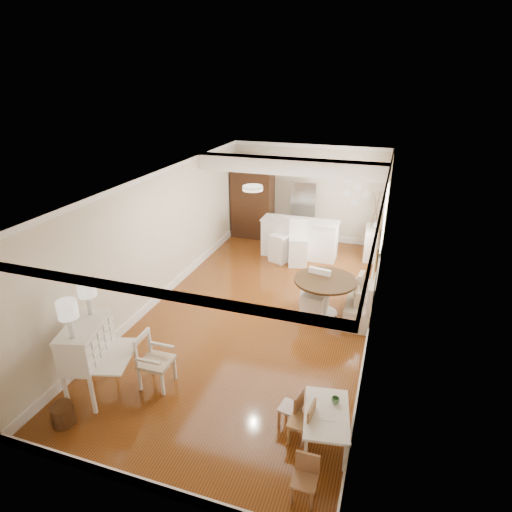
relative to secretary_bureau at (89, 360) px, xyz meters
The scene contains 20 objects.
room 4.19m from the secretary_bureau, 64.02° to the left, with size 9.00×9.04×2.82m.
secretary_bureau is the anchor object (origin of this frame).
gustavian_armchair 1.00m from the secretary_bureau, 29.67° to the left, with size 0.52×0.52×0.90m, color white.
wicker_basket 0.82m from the secretary_bureau, 89.23° to the right, with size 0.32×0.32×0.32m, color #513019.
kids_table 3.62m from the secretary_bureau, ahead, with size 0.59×0.98×0.49m, color white.
kids_chair_a 3.29m from the secretary_bureau, ahead, with size 0.32×0.32×0.66m, color #AA7E4D.
kids_chair_b 3.11m from the secretary_bureau, ahead, with size 0.29×0.29×0.60m, color #9A6B46.
kids_chair_c 3.61m from the secretary_bureau, 12.01° to the right, with size 0.29×0.29×0.59m, color #956644.
banquette 5.26m from the secretary_bureau, 45.41° to the left, with size 0.52×1.60×0.98m, color silver.
dining_table 4.53m from the secretary_bureau, 48.58° to the left, with size 1.25×1.25×0.85m, color #3E2814.
slip_chair_near 4.41m from the secretary_bureau, 50.41° to the left, with size 0.46×0.48×0.97m, color white.
slip_chair_far 4.68m from the secretary_bureau, 55.28° to the left, with size 0.39×0.41×0.83m, color white.
breakfast_counter 6.59m from the secretary_bureau, 74.16° to the left, with size 2.05×0.65×1.03m, color white.
bar_stool_left 6.03m from the secretary_bureau, 76.52° to the left, with size 0.47×0.47×1.18m, color white.
bar_stool_right 6.06m from the secretary_bureau, 71.78° to the left, with size 0.47×0.47×1.17m, color white.
pantry_cabinet 7.44m from the secretary_bureau, 89.23° to the left, with size 1.20×0.60×2.30m, color #381E11.
fridge 7.66m from the secretary_bureau, 74.86° to the left, with size 0.75×0.65×1.80m, color silver.
sideboard 7.78m from the secretary_bureau, 61.78° to the left, with size 0.39×0.88×0.84m, color white.
pencil_cup 3.70m from the secretary_bureau, ahead, with size 0.11×0.11×0.09m, color #4F8856.
branch_vase 7.84m from the secretary_bureau, 61.65° to the left, with size 0.18×0.18×0.19m, color white.
Camera 1 is at (2.39, -7.50, 4.62)m, focal length 30.00 mm.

